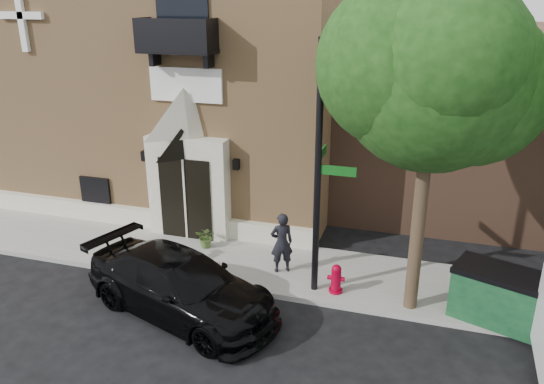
# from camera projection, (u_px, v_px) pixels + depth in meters

# --- Properties ---
(ground) EXTENTS (120.00, 120.00, 0.00)m
(ground) POSITION_uv_depth(u_px,v_px,m) (182.00, 284.00, 14.43)
(ground) COLOR black
(ground) RESTS_ON ground
(sidewalk) EXTENTS (42.00, 3.00, 0.15)m
(sidewalk) POSITION_uv_depth(u_px,v_px,m) (236.00, 262.00, 15.48)
(sidewalk) COLOR gray
(sidewalk) RESTS_ON ground
(church) EXTENTS (12.20, 11.01, 9.30)m
(church) POSITION_uv_depth(u_px,v_px,m) (196.00, 70.00, 20.77)
(church) COLOR tan
(church) RESTS_ON ground
(street_tree_left) EXTENTS (4.97, 4.38, 7.77)m
(street_tree_left) POSITION_uv_depth(u_px,v_px,m) (435.00, 73.00, 11.05)
(street_tree_left) COLOR #38281C
(street_tree_left) RESTS_ON sidewalk
(black_sedan) EXTENTS (5.67, 3.70, 1.53)m
(black_sedan) POSITION_uv_depth(u_px,v_px,m) (181.00, 285.00, 12.89)
(black_sedan) COLOR black
(black_sedan) RESTS_ON ground
(street_sign) EXTENTS (1.02, 1.02, 6.38)m
(street_sign) POSITION_uv_depth(u_px,v_px,m) (319.00, 172.00, 12.82)
(street_sign) COLOR black
(street_sign) RESTS_ON sidewalk
(fire_hydrant) EXTENTS (0.45, 0.36, 0.78)m
(fire_hydrant) POSITION_uv_depth(u_px,v_px,m) (336.00, 279.00, 13.63)
(fire_hydrant) COLOR maroon
(fire_hydrant) RESTS_ON sidewalk
(dumpster) EXTENTS (2.25, 1.74, 1.30)m
(dumpster) POSITION_uv_depth(u_px,v_px,m) (497.00, 295.00, 12.38)
(dumpster) COLOR #0F371D
(dumpster) RESTS_ON sidewalk
(planter) EXTENTS (0.62, 0.54, 0.67)m
(planter) POSITION_uv_depth(u_px,v_px,m) (206.00, 237.00, 16.11)
(planter) COLOR #4B672D
(planter) RESTS_ON sidewalk
(pedestrian_near) EXTENTS (0.75, 0.66, 1.73)m
(pedestrian_near) POSITION_uv_depth(u_px,v_px,m) (282.00, 243.00, 14.52)
(pedestrian_near) COLOR black
(pedestrian_near) RESTS_ON sidewalk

